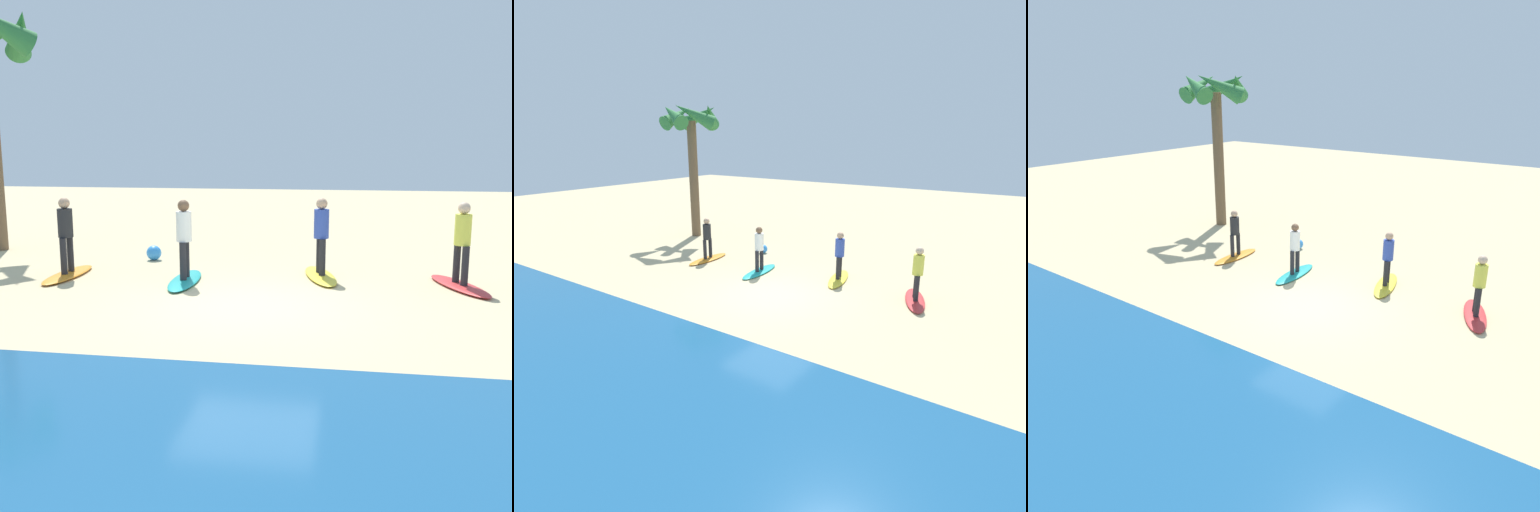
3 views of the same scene
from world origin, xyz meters
TOP-DOWN VIEW (x-y plane):
  - ground_plane at (0.00, 0.00)m, footprint 60.00×60.00m
  - surfboard_red at (-3.93, -2.05)m, footprint 1.26×2.16m
  - surfer_red at (-3.93, -2.05)m, footprint 0.32×0.44m
  - surfboard_yellow at (-1.12, -2.54)m, footprint 1.06×2.17m
  - surfer_yellow at (-1.12, -2.54)m, footprint 0.32×0.45m
  - surfboard_teal at (1.66, -1.63)m, footprint 0.72×2.14m
  - surfer_teal at (1.66, -1.63)m, footprint 0.32×0.46m
  - surfboard_orange at (4.35, -1.77)m, footprint 0.58×2.11m
  - surfer_orange at (4.35, -1.77)m, footprint 0.32×0.46m
  - palm_tree at (7.83, -4.70)m, footprint 2.88×3.03m
  - beach_ball at (3.12, -3.92)m, footprint 0.37×0.37m

SIDE VIEW (x-z plane):
  - ground_plane at x=0.00m, z-range 0.00..0.00m
  - surfboard_red at x=-3.93m, z-range 0.00..0.09m
  - surfboard_yellow at x=-1.12m, z-range 0.00..0.09m
  - surfboard_teal at x=1.66m, z-range 0.00..0.09m
  - surfboard_orange at x=4.35m, z-range 0.00..0.09m
  - beach_ball at x=3.12m, z-range 0.00..0.37m
  - surfer_red at x=-3.93m, z-range 0.22..1.86m
  - surfer_yellow at x=-1.12m, z-range 0.22..1.86m
  - surfer_teal at x=1.66m, z-range 0.22..1.86m
  - surfer_orange at x=4.35m, z-range 0.22..1.86m
  - palm_tree at x=7.83m, z-range 1.95..8.44m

